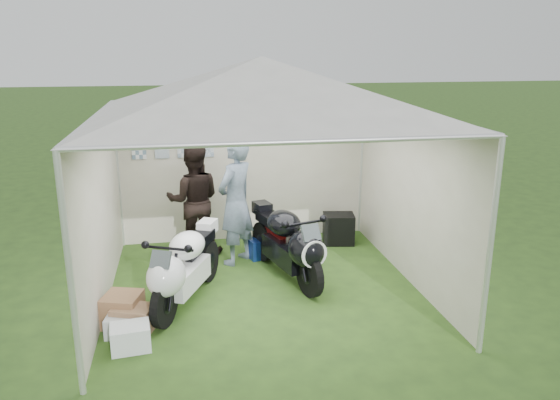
# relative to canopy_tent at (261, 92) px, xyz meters

# --- Properties ---
(ground) EXTENTS (80.00, 80.00, 0.00)m
(ground) POSITION_rel_canopy_tent_xyz_m (0.00, -0.03, -2.58)
(ground) COLOR #29451A
(ground) RESTS_ON ground
(canopy_tent) EXTENTS (5.66, 5.66, 3.00)m
(canopy_tent) POSITION_rel_canopy_tent_xyz_m (0.00, 0.00, 0.00)
(canopy_tent) COLOR silver
(canopy_tent) RESTS_ON ground
(motorcycle_white) EXTENTS (1.00, 1.77, 0.93)m
(motorcycle_white) POSITION_rel_canopy_tent_xyz_m (-1.04, -0.37, -2.06)
(motorcycle_white) COLOR black
(motorcycle_white) RESTS_ON ground
(motorcycle_black) EXTENTS (0.81, 1.93, 0.97)m
(motorcycle_black) POSITION_rel_canopy_tent_xyz_m (0.38, 0.16, -2.03)
(motorcycle_black) COLOR black
(motorcycle_black) RESTS_ON ground
(paddock_stand) EXTENTS (0.45, 0.35, 0.30)m
(paddock_stand) POSITION_rel_canopy_tent_xyz_m (0.14, 1.03, -2.42)
(paddock_stand) COLOR #1A3FAC
(paddock_stand) RESTS_ON ground
(person_dark_jacket) EXTENTS (0.87, 0.70, 1.72)m
(person_dark_jacket) POSITION_rel_canopy_tent_xyz_m (-0.85, 1.38, -1.72)
(person_dark_jacket) COLOR black
(person_dark_jacket) RESTS_ON ground
(person_blue_jacket) EXTENTS (0.80, 0.81, 1.88)m
(person_blue_jacket) POSITION_rel_canopy_tent_xyz_m (-0.25, 0.92, -1.63)
(person_blue_jacket) COLOR slate
(person_blue_jacket) RESTS_ON ground
(equipment_box) EXTENTS (0.55, 0.47, 0.49)m
(equipment_box) POSITION_rel_canopy_tent_xyz_m (1.46, 1.44, -2.33)
(equipment_box) COLOR black
(equipment_box) RESTS_ON ground
(crate_0) EXTENTS (0.44, 0.36, 0.27)m
(crate_0) POSITION_rel_canopy_tent_xyz_m (-1.62, -1.31, -2.44)
(crate_0) COLOR silver
(crate_0) RESTS_ON ground
(crate_1) EXTENTS (0.51, 0.51, 0.36)m
(crate_1) POSITION_rel_canopy_tent_xyz_m (-1.75, -0.74, -2.39)
(crate_1) COLOR brown
(crate_1) RESTS_ON ground
(crate_2) EXTENTS (0.36, 0.31, 0.23)m
(crate_2) POSITION_rel_canopy_tent_xyz_m (-1.75, -1.00, -2.46)
(crate_2) COLOR #B8BDC2
(crate_2) RESTS_ON ground
(crate_3) EXTENTS (0.52, 0.44, 0.29)m
(crate_3) POSITION_rel_canopy_tent_xyz_m (-1.62, -0.92, -2.43)
(crate_3) COLOR brown
(crate_3) RESTS_ON ground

